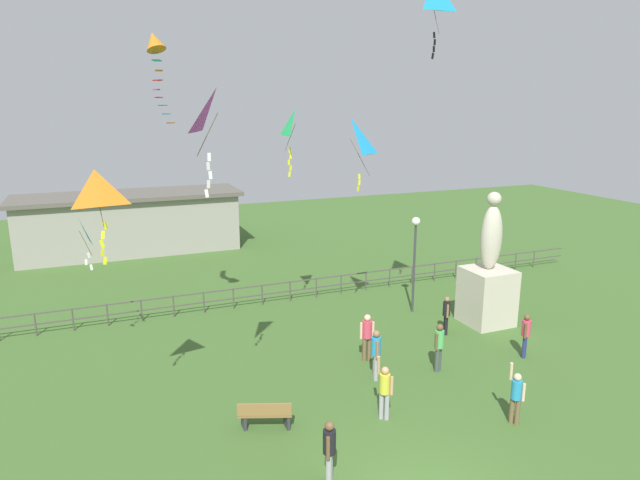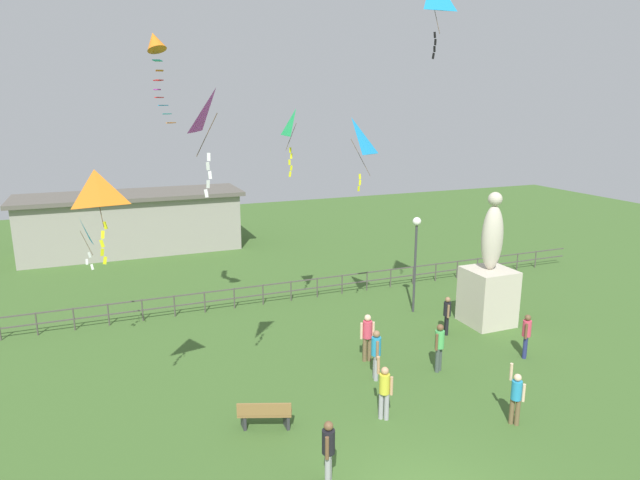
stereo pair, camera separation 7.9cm
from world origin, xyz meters
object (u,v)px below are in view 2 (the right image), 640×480
(kite_2, at_px, (296,125))
(person_5, at_px, (376,351))
(park_bench, at_px, (265,414))
(person_3, at_px, (367,334))
(statue_monument, at_px, (489,284))
(person_1, at_px, (328,448))
(person_4, at_px, (447,313))
(lamppost, at_px, (416,243))
(kite_1, at_px, (96,193))
(person_2, at_px, (439,344))
(streamer_kite, at_px, (156,49))
(kite_0, at_px, (81,233))
(kite_3, at_px, (351,141))
(person_0, at_px, (526,333))
(person_7, at_px, (516,395))
(person_6, at_px, (384,389))
(kite_5, at_px, (217,116))

(kite_2, bearing_deg, person_5, -77.01)
(park_bench, distance_m, person_3, 5.32)
(statue_monument, relative_size, person_1, 3.30)
(person_4, bearing_deg, lamppost, 87.97)
(person_3, relative_size, kite_1, 0.76)
(statue_monument, xyz_separation_m, person_1, (-9.95, -6.78, -0.75))
(person_1, height_order, person_2, person_2)
(person_2, bearing_deg, person_3, 139.87)
(lamppost, distance_m, streamer_kite, 12.70)
(person_4, xyz_separation_m, kite_2, (-5.35, 2.38, 7.19))
(kite_0, height_order, kite_3, kite_3)
(person_0, distance_m, person_2, 3.48)
(person_4, bearing_deg, person_3, -166.95)
(lamppost, relative_size, kite_0, 2.26)
(person_5, relative_size, kite_0, 0.92)
(person_0, bearing_deg, person_7, -135.31)
(lamppost, relative_size, person_6, 2.20)
(person_0, bearing_deg, person_5, 174.43)
(kite_1, xyz_separation_m, kite_5, (2.84, -1.07, 1.85))
(person_2, height_order, kite_2, kite_2)
(person_3, height_order, kite_2, kite_2)
(person_7, bearing_deg, kite_2, 112.44)
(person_2, relative_size, person_5, 0.99)
(person_4, xyz_separation_m, kite_0, (-12.91, 2.82, 3.75))
(statue_monument, relative_size, person_4, 3.54)
(park_bench, distance_m, person_0, 9.96)
(park_bench, bearing_deg, person_5, 18.50)
(statue_monument, distance_m, person_3, 6.33)
(person_3, distance_m, person_4, 4.05)
(kite_2, bearing_deg, streamer_kite, -173.03)
(lamppost, xyz_separation_m, person_6, (-5.27, -7.05, -2.13))
(statue_monument, xyz_separation_m, person_4, (-2.21, -0.36, -0.82))
(kite_3, bearing_deg, person_1, -117.94)
(statue_monument, bearing_deg, person_3, -168.31)
(person_0, bearing_deg, kite_1, 178.41)
(kite_5, distance_m, streamer_kite, 5.67)
(person_5, bearing_deg, kite_1, -178.72)
(person_2, bearing_deg, kite_1, 179.39)
(park_bench, distance_m, person_4, 9.24)
(kite_0, height_order, streamer_kite, streamer_kite)
(person_7, distance_m, kite_2, 11.60)
(kite_1, bearing_deg, lamppost, 22.11)
(kite_1, xyz_separation_m, kite_3, (8.82, 4.07, 0.84))
(person_6, relative_size, kite_2, 0.79)
(lamppost, distance_m, kite_3, 5.77)
(person_0, distance_m, person_3, 5.68)
(statue_monument, xyz_separation_m, streamer_kite, (-12.39, 1.43, 8.81))
(person_1, bearing_deg, statue_monument, 34.26)
(person_4, xyz_separation_m, kite_3, (-3.45, 1.66, 6.64))
(kite_3, relative_size, kite_5, 1.00)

